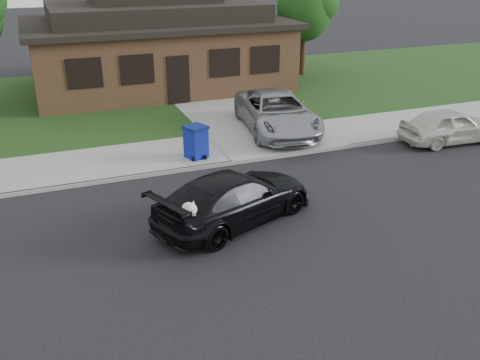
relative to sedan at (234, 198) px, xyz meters
name	(u,v)px	position (x,y,z in m)	size (l,w,h in m)	color
ground	(141,233)	(-2.41, 0.26, -0.67)	(120.00, 120.00, 0.00)	black
sidewalk	(111,162)	(-2.41, 5.26, -0.61)	(60.00, 3.00, 0.12)	gray
curb	(118,179)	(-2.41, 3.76, -0.61)	(60.00, 0.12, 0.12)	gray
lawn	(84,103)	(-2.41, 13.26, -0.61)	(60.00, 13.00, 0.13)	#193814
driveway	(229,106)	(3.59, 10.26, -0.60)	(4.50, 13.00, 0.14)	gray
sedan	(234,198)	(0.00, 0.00, 0.00)	(4.97, 3.48, 1.34)	black
minivan	(277,112)	(4.05, 6.12, 0.20)	(2.42, 5.25, 1.46)	#A1A3A8
white_compact	(450,126)	(9.56, 2.96, -0.04)	(1.50, 3.73, 1.27)	beige
recycling_bin	(196,142)	(0.35, 4.54, 0.01)	(0.87, 0.87, 1.11)	navy
house	(157,45)	(1.59, 15.25, 1.46)	(12.60, 8.60, 4.65)	#422B1C
tree_1	(308,7)	(9.73, 14.65, 3.04)	(3.15, 3.00, 5.25)	#332114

